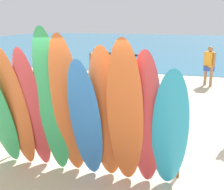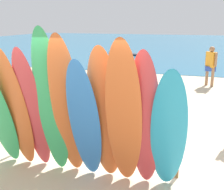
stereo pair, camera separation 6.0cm
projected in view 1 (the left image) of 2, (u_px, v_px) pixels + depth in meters
The scene contains 17 objects.
ground at pixel (166, 63), 18.58m from camera, with size 60.00×60.00×0.00m, color beige.
ocean_water at pixel (181, 44), 33.33m from camera, with size 60.00×40.00×0.02m, color teal.
surfboard_rack at pixel (90, 136), 5.45m from camera, with size 3.46×0.07×0.76m.
surfboard_green_0 at pixel (0, 117), 5.19m from camera, with size 0.54×0.07×2.18m, color #38B266.
surfboard_orange_1 at pixel (16, 111), 5.11m from camera, with size 0.54×0.06×2.41m, color orange.
surfboard_red_2 at pixel (33, 112), 5.05m from camera, with size 0.51×0.07×2.42m, color #D13D42.
surfboard_green_3 at pixel (52, 105), 4.85m from camera, with size 0.54×0.07×2.74m, color #38B266.
surfboard_orange_4 at pixel (68, 110), 4.77m from camera, with size 0.55×0.07×2.67m, color orange.
surfboard_blue_5 at pixel (86, 123), 4.68m from camera, with size 0.53×0.07×2.32m, color #337AD1.
surfboard_orange_6 at pixel (106, 118), 4.64m from camera, with size 0.57×0.07×2.49m, color orange.
surfboard_orange_7 at pixel (125, 118), 4.41m from camera, with size 0.57×0.06×2.66m, color orange.
surfboard_red_8 at pixel (146, 123), 4.45m from camera, with size 0.50×0.08×2.44m, color #D13D42.
surfboard_teal_9 at pixel (170, 133), 4.38m from camera, with size 0.56×0.08×2.23m, color #289EC6.
beachgoer_near_rack at pixel (209, 63), 11.99m from camera, with size 0.45×0.50×1.68m.
beachgoer_by_water at pixel (96, 62), 13.14m from camera, with size 0.52×0.33×1.49m.
beach_chair_red at pixel (14, 93), 9.27m from camera, with size 0.68×0.84×0.79m.
distant_boat at pixel (123, 54), 22.65m from camera, with size 3.17×1.30×0.25m.
Camera 1 is at (1.84, -4.74, 2.76)m, focal length 45.60 mm.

